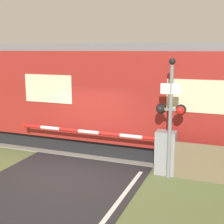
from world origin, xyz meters
The scene contains 6 objects.
ground_plane centered at (0.00, 0.00, 0.00)m, with size 80.00×80.00×0.00m, color #5B6B3D.
track_bed centered at (0.00, 3.08, 0.02)m, with size 36.00×3.20×0.13m.
train centered at (3.44, 3.08, 2.00)m, with size 18.68×2.95×3.91m.
crossing_barrier centered at (2.22, 1.19, 0.73)m, with size 5.51×0.44×1.33m.
signal_post centered at (2.76, 0.94, 1.99)m, with size 0.87×0.26×3.49m.
roadside_fence centered at (4.22, 1.01, 0.55)m, with size 2.89×0.06×1.10m.
Camera 1 is at (4.31, -7.78, 3.72)m, focal length 50.00 mm.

